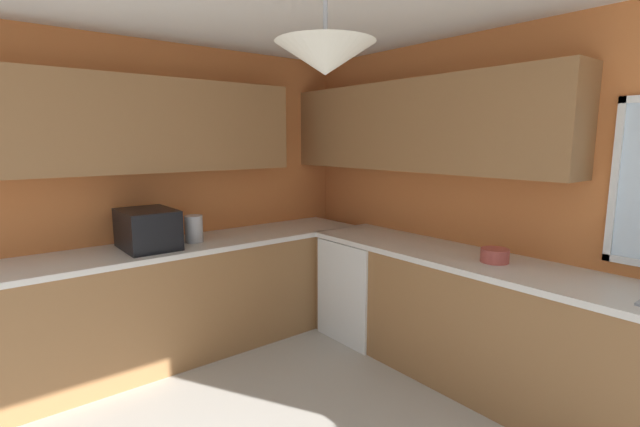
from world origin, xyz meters
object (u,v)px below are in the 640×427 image
Objects in this scene: dishwasher at (366,287)px; microwave at (148,229)px; kettle at (194,229)px; bowl at (495,255)px.

microwave is (-0.66, -1.62, 0.62)m from dishwasher.
dishwasher is 1.86m from microwave.
dishwasher is 1.77× the size of microwave.
kettle is 1.16× the size of bowl.
bowl is at bearing 1.48° from dishwasher.
kettle is at bearing 86.73° from microwave.
microwave is 2.27× the size of kettle.
bowl is (1.82, 1.65, -0.10)m from microwave.
bowl is (1.16, 0.03, 0.52)m from dishwasher.
microwave is 2.63× the size of bowl.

